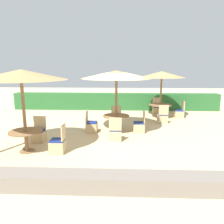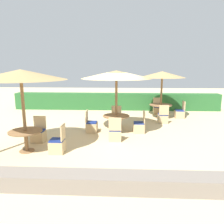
{
  "view_description": "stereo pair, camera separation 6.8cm",
  "coord_description": "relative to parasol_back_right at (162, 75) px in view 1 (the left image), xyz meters",
  "views": [
    {
      "loc": [
        0.37,
        -8.18,
        2.75
      ],
      "look_at": [
        0.0,
        0.6,
        0.9
      ],
      "focal_mm": 35.0,
      "sensor_mm": 36.0,
      "label": 1
    },
    {
      "loc": [
        0.44,
        -8.18,
        2.75
      ],
      "look_at": [
        0.0,
        0.6,
        0.9
      ],
      "focal_mm": 35.0,
      "sensor_mm": 36.0,
      "label": 2
    }
  ],
  "objects": [
    {
      "name": "patio_chair_back_right_south",
      "position": [
        -0.06,
        -1.07,
        -2.06
      ],
      "size": [
        0.46,
        0.46,
        0.93
      ],
      "color": "tan",
      "rests_on": "ground_plane"
    },
    {
      "name": "patio_chair_back_right_north",
      "position": [
        -0.01,
        1.07,
        -2.06
      ],
      "size": [
        0.46,
        0.46,
        0.93
      ],
      "rotation": [
        0.0,
        0.0,
        3.14
      ],
      "color": "tan",
      "rests_on": "ground_plane"
    },
    {
      "name": "ground_plane",
      "position": [
        -2.48,
        -3.44,
        -2.32
      ],
      "size": [
        40.0,
        40.0,
        0.0
      ],
      "primitive_type": "plane",
      "color": "#D1BA8C"
    },
    {
      "name": "patio_chair_center_east",
      "position": [
        -1.34,
        -2.74,
        -2.06
      ],
      "size": [
        0.46,
        0.46,
        0.93
      ],
      "rotation": [
        0.0,
        0.0,
        1.57
      ],
      "color": "tan",
      "rests_on": "ground_plane"
    },
    {
      "name": "patio_chair_back_right_east",
      "position": [
        1.03,
        0.01,
        -2.06
      ],
      "size": [
        0.46,
        0.46,
        0.93
      ],
      "rotation": [
        0.0,
        0.0,
        1.57
      ],
      "color": "tan",
      "rests_on": "ground_plane"
    },
    {
      "name": "parasol_front_left",
      "position": [
        -5.18,
        -5.0,
        0.17
      ],
      "size": [
        2.84,
        2.84,
        2.66
      ],
      "color": "olive",
      "rests_on": "ground_plane"
    },
    {
      "name": "patio_chair_center_north",
      "position": [
        -2.33,
        -1.74,
        -2.06
      ],
      "size": [
        0.46,
        0.46,
        0.93
      ],
      "rotation": [
        0.0,
        0.0,
        3.14
      ],
      "color": "tan",
      "rests_on": "ground_plane"
    },
    {
      "name": "stone_border",
      "position": [
        -2.48,
        -7.14,
        -2.13
      ],
      "size": [
        10.0,
        0.56,
        0.38
      ],
      "primitive_type": "cube",
      "color": "slate",
      "rests_on": "ground_plane"
    },
    {
      "name": "round_table_back_right",
      "position": [
        0.0,
        -0.0,
        -1.72
      ],
      "size": [
        1.19,
        1.19,
        0.74
      ],
      "color": "olive",
      "rests_on": "ground_plane"
    },
    {
      "name": "patio_chair_center_south",
      "position": [
        -2.31,
        -3.78,
        -2.06
      ],
      "size": [
        0.46,
        0.46,
        0.93
      ],
      "color": "tan",
      "rests_on": "ground_plane"
    },
    {
      "name": "round_table_front_left",
      "position": [
        -5.18,
        -5.0,
        -1.76
      ],
      "size": [
        1.06,
        1.06,
        0.7
      ],
      "color": "olive",
      "rests_on": "ground_plane"
    },
    {
      "name": "parasol_center",
      "position": [
        -2.31,
        -2.73,
        0.1
      ],
      "size": [
        2.86,
        2.86,
        2.59
      ],
      "color": "olive",
      "rests_on": "ground_plane"
    },
    {
      "name": "parasol_back_right",
      "position": [
        0.0,
        0.0,
        0.0
      ],
      "size": [
        2.39,
        2.39,
        2.49
      ],
      "color": "olive",
      "rests_on": "ground_plane"
    },
    {
      "name": "round_table_center",
      "position": [
        -2.31,
        -2.73,
        -1.74
      ],
      "size": [
        1.11,
        1.11,
        0.73
      ],
      "color": "olive",
      "rests_on": "ground_plane"
    },
    {
      "name": "patio_chair_front_left_east",
      "position": [
        -4.12,
        -5.05,
        -2.06
      ],
      "size": [
        0.46,
        0.46,
        0.93
      ],
      "rotation": [
        0.0,
        0.0,
        1.57
      ],
      "color": "tan",
      "rests_on": "ground_plane"
    },
    {
      "name": "patio_chair_front_left_north",
      "position": [
        -5.14,
        -4.03,
        -2.06
      ],
      "size": [
        0.46,
        0.46,
        0.93
      ],
      "rotation": [
        0.0,
        0.0,
        3.14
      ],
      "color": "tan",
      "rests_on": "ground_plane"
    },
    {
      "name": "patio_chair_center_west",
      "position": [
        -3.36,
        -2.74,
        -2.06
      ],
      "size": [
        0.46,
        0.46,
        0.93
      ],
      "rotation": [
        0.0,
        0.0,
        -1.57
      ],
      "color": "tan",
      "rests_on": "ground_plane"
    },
    {
      "name": "hedge_row",
      "position": [
        -2.48,
        2.27,
        -1.79
      ],
      "size": [
        13.0,
        0.7,
        1.05
      ],
      "primitive_type": "cube",
      "color": "#28602D",
      "rests_on": "ground_plane"
    }
  ]
}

